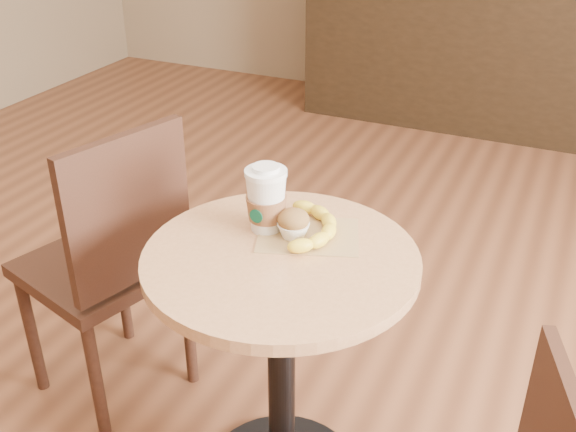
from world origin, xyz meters
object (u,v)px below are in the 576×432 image
Objects in this scene: cafe_table at (281,337)px; muffin at (293,223)px; banana at (309,227)px; chair_left at (112,260)px; coffee_cup at (266,201)px.

cafe_table is 0.29m from muffin.
cafe_table is 3.12× the size of banana.
muffin is at bearing 103.89° from chair_left.
muffin is 0.33× the size of banana.
cafe_table is 0.34m from coffee_cup.
banana is at bearing 43.59° from muffin.
muffin reaches higher than cafe_table.
chair_left is 11.84× the size of muffin.
coffee_cup is 0.12m from banana.
cafe_table is at bearing 96.11° from chair_left.
chair_left reaches higher than cafe_table.
chair_left is at bearing 164.53° from banana.
chair_left reaches higher than muffin.
coffee_cup reaches higher than banana.
chair_left is 0.60m from coffee_cup.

